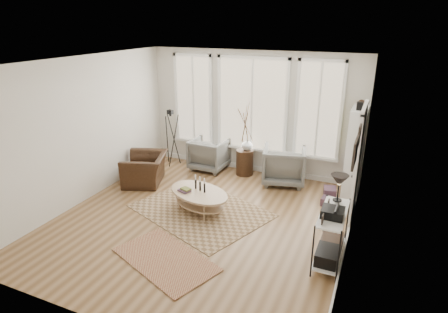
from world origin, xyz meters
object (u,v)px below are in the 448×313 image
at_px(bookcase, 355,153).
at_px(armchair_right, 284,165).
at_px(armchair_left, 210,154).
at_px(coffee_table, 199,196).
at_px(accent_chair, 145,169).
at_px(low_shelf, 332,231).
at_px(side_table, 245,141).

distance_m(bookcase, armchair_right, 1.58).
xyz_separation_m(bookcase, armchair_left, (-3.40, 0.16, -0.56)).
relative_size(coffee_table, accent_chair, 1.49).
bearing_deg(coffee_table, armchair_left, 110.02).
height_order(armchair_right, accent_chair, armchair_right).
relative_size(bookcase, low_shelf, 1.58).
relative_size(low_shelf, side_table, 0.75).
distance_m(low_shelf, coffee_table, 2.66).
xyz_separation_m(armchair_right, accent_chair, (-2.90, -1.26, -0.10)).
bearing_deg(coffee_table, low_shelf, -13.05).
bearing_deg(side_table, low_shelf, -48.10).
bearing_deg(coffee_table, side_table, 85.36).
bearing_deg(side_table, bookcase, -4.06).
bearing_deg(side_table, armchair_left, -178.86).
distance_m(low_shelf, armchair_right, 2.96).
bearing_deg(bookcase, armchair_left, 177.36).
bearing_deg(low_shelf, side_table, 131.90).
bearing_deg(accent_chair, side_table, 104.97).
height_order(low_shelf, coffee_table, low_shelf).
distance_m(bookcase, armchair_left, 3.45).
bearing_deg(armchair_right, side_table, -19.49).
height_order(low_shelf, side_table, side_table).
height_order(low_shelf, accent_chair, low_shelf).
distance_m(armchair_right, accent_chair, 3.16).
bearing_deg(accent_chair, low_shelf, 52.33).
bearing_deg(side_table, armchair_right, -6.19).
bearing_deg(armchair_right, accent_chair, 10.14).
relative_size(coffee_table, armchair_left, 1.77).
height_order(coffee_table, armchair_right, armchair_right).
xyz_separation_m(bookcase, coffee_table, (-2.64, -1.92, -0.63)).
distance_m(coffee_table, side_table, 2.16).
xyz_separation_m(bookcase, armchair_right, (-1.49, 0.07, -0.52)).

